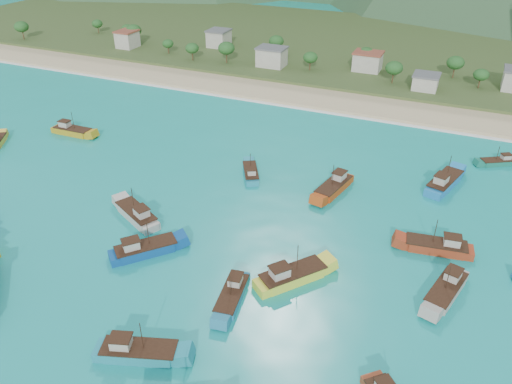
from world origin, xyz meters
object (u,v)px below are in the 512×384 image
at_px(boat_16, 72,131).
at_px(boat_17, 446,290).
at_px(boat_11, 498,162).
at_px(boat_22, 292,277).
at_px(boat_8, 145,250).
at_px(boat_6, 251,174).
at_px(boat_5, 334,187).
at_px(boat_12, 138,352).
at_px(boat_20, 232,296).
at_px(boat_15, 444,183).
at_px(boat_3, 137,215).
at_px(boat_18, 437,247).

height_order(boat_16, boat_17, boat_17).
distance_m(boat_11, boat_16, 100.56).
bearing_deg(boat_16, boat_22, 65.32).
distance_m(boat_8, boat_17, 47.82).
distance_m(boat_6, boat_16, 49.48).
distance_m(boat_5, boat_12, 52.06).
bearing_deg(boat_12, boat_20, 137.00).
relative_size(boat_15, boat_22, 1.11).
bearing_deg(boat_11, boat_20, 119.63).
distance_m(boat_3, boat_18, 53.03).
bearing_deg(boat_5, boat_16, 11.09).
bearing_deg(boat_17, boat_15, -68.85).
xyz_separation_m(boat_5, boat_8, (-23.10, -32.36, -0.02)).
xyz_separation_m(boat_3, boat_17, (54.04, 1.60, -0.05)).
bearing_deg(boat_18, boat_20, 124.42).
distance_m(boat_5, boat_6, 17.87).
xyz_separation_m(boat_15, boat_20, (-25.20, -46.96, -0.24)).
height_order(boat_16, boat_18, boat_18).
relative_size(boat_3, boat_6, 1.25).
distance_m(boat_15, boat_20, 53.29).
xyz_separation_m(boat_5, boat_12, (-11.55, -50.76, -0.05)).
bearing_deg(boat_8, boat_6, 122.22).
xyz_separation_m(boat_3, boat_18, (51.64, 12.06, -0.02)).
bearing_deg(boat_3, boat_17, -61.38).
height_order(boat_5, boat_17, boat_5).
relative_size(boat_11, boat_15, 0.66).
xyz_separation_m(boat_15, boat_22, (-18.58, -39.63, -0.03)).
distance_m(boat_8, boat_11, 78.76).
bearing_deg(boat_8, boat_11, 89.18).
distance_m(boat_12, boat_18, 50.69).
xyz_separation_m(boat_5, boat_17, (23.72, -22.63, -0.06)).
bearing_deg(boat_16, boat_18, 80.42).
bearing_deg(boat_15, boat_11, 72.75).
distance_m(boat_11, boat_17, 48.72).
height_order(boat_17, boat_20, boat_17).
bearing_deg(boat_17, boat_12, 53.59).
relative_size(boat_11, boat_18, 0.73).
distance_m(boat_16, boat_17, 93.99).
relative_size(boat_6, boat_11, 1.11).
bearing_deg(boat_20, boat_5, -106.93).
distance_m(boat_12, boat_22, 25.38).
distance_m(boat_16, boat_20, 72.51).
relative_size(boat_16, boat_22, 0.95).
bearing_deg(boat_15, boat_20, -101.81).
relative_size(boat_5, boat_8, 1.12).
bearing_deg(boat_12, boat_11, 132.62).
relative_size(boat_6, boat_8, 0.88).
xyz_separation_m(boat_18, boat_22, (-19.75, -16.86, 0.07)).
bearing_deg(boat_17, boat_8, 26.74).
height_order(boat_8, boat_16, boat_8).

